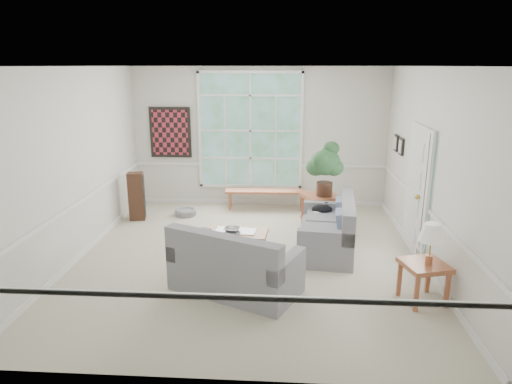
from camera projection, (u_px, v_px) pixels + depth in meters
The scene contains 24 objects.
floor at pixel (249, 258), 7.41m from camera, with size 5.50×6.00×0.01m, color #BCB39C.
ceiling at pixel (248, 66), 6.61m from camera, with size 5.50×6.00×0.02m, color white.
wall_back at pixel (260, 138), 9.89m from camera, with size 5.50×0.02×3.00m, color silver.
wall_front at pixel (223, 238), 4.12m from camera, with size 5.50×0.02×3.00m, color silver.
wall_left at pixel (75, 165), 7.18m from camera, with size 0.02×6.00×3.00m, color silver.
wall_right at pixel (431, 170), 6.84m from camera, with size 0.02×6.00×3.00m, color silver.
window_back at pixel (250, 131), 9.83m from camera, with size 2.30×0.08×2.40m, color white.
entry_door at pixel (415, 188), 7.54m from camera, with size 0.08×0.90×2.10m, color white.
door_sidelight at pixel (427, 193), 6.91m from camera, with size 0.08×0.26×1.90m, color white.
wall_art at pixel (170, 132), 9.94m from camera, with size 0.90×0.06×1.10m, color #5B1B23.
wall_frame_near at pixel (401, 146), 8.51m from camera, with size 0.04×0.26×0.32m, color black.
wall_frame_far at pixel (396, 143), 8.90m from camera, with size 0.04×0.26×0.32m, color black.
loveseat_right at pixel (327, 225), 7.57m from camera, with size 0.86×1.66×0.90m, color gray.
loveseat_front at pixel (236, 259), 6.22m from camera, with size 1.70×0.88×0.92m, color gray.
coffee_table at pixel (236, 242), 7.54m from camera, with size 1.03×0.56×0.38m, color #A45836.
pewter_bowl at pixel (232, 229), 7.47m from camera, with size 0.32×0.32×0.08m, color #98979C.
window_bench at pixel (266, 199), 9.89m from camera, with size 1.74×0.34×0.41m, color #A45836.
end_table at pixel (320, 211), 8.77m from camera, with size 0.63×0.63×0.63m, color #A45836.
houseplant at pixel (325, 169), 8.50m from camera, with size 0.61×0.61×1.04m, color #2C572F, non-canonical shape.
side_table at pixel (423, 282), 5.96m from camera, with size 0.54×0.54×0.55m, color #A45836.
table_lamp at pixel (431, 244), 5.78m from camera, with size 0.32×0.32×0.55m, color white, non-canonical shape.
pet_bed at pixel (186, 212), 9.48m from camera, with size 0.45×0.45×0.13m, color slate.
floor_speaker at pixel (136, 196), 9.12m from camera, with size 0.30×0.24×0.97m, color #3A2116.
cat at pixel (322, 209), 8.12m from camera, with size 0.37×0.26×0.17m, color black.
Camera 1 is at (0.55, -6.83, 3.01)m, focal length 32.00 mm.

